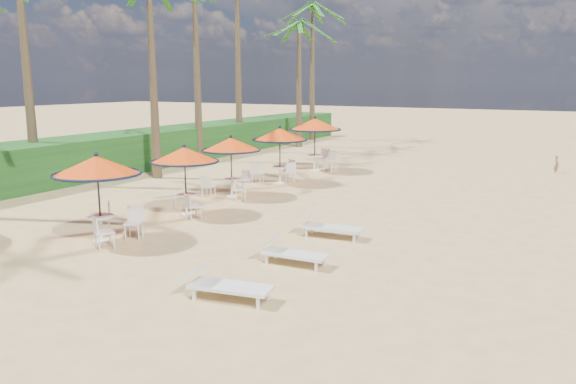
% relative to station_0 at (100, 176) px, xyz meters
% --- Properties ---
extents(ground, '(160.00, 160.00, 0.00)m').
position_rel_station_0_xyz_m(ground, '(4.71, -0.43, -1.80)').
color(ground, tan).
rests_on(ground, ground).
extents(scrub_hedge, '(3.00, 40.00, 1.80)m').
position_rel_station_0_xyz_m(scrub_hedge, '(-8.79, 10.57, -0.90)').
color(scrub_hedge, '#194716').
rests_on(scrub_hedge, ground).
extents(station_0, '(2.36, 2.36, 2.46)m').
position_rel_station_0_xyz_m(station_0, '(0.00, 0.00, 0.00)').
color(station_0, black).
rests_on(station_0, ground).
extents(station_1, '(2.23, 2.23, 2.32)m').
position_rel_station_0_xyz_m(station_1, '(-0.01, 3.55, -0.03)').
color(station_1, black).
rests_on(station_1, ground).
extents(station_2, '(2.24, 2.30, 2.34)m').
position_rel_station_0_xyz_m(station_2, '(-0.38, 6.68, -0.09)').
color(station_2, black).
rests_on(station_2, ground).
extents(station_3, '(2.35, 2.35, 2.46)m').
position_rel_station_0_xyz_m(station_3, '(-0.24, 10.09, -0.00)').
color(station_3, black).
rests_on(station_3, ground).
extents(station_4, '(2.55, 2.55, 2.66)m').
position_rel_station_0_xyz_m(station_4, '(-0.36, 13.83, 0.23)').
color(station_4, black).
rests_on(station_4, ground).
extents(lounger_near, '(2.03, 0.95, 0.70)m').
position_rel_station_0_xyz_m(lounger_near, '(5.28, -1.83, -1.47)').
color(lounger_near, white).
rests_on(lounger_near, ground).
extents(lounger_mid, '(1.87, 0.68, 0.66)m').
position_rel_station_0_xyz_m(lounger_mid, '(5.37, 0.75, -1.49)').
color(lounger_mid, white).
rests_on(lounger_mid, ground).
extents(lounger_far, '(2.03, 0.86, 0.70)m').
position_rel_station_0_xyz_m(lounger_far, '(5.14, 3.35, -1.47)').
color(lounger_far, white).
rests_on(lounger_far, ground).
extents(palm_6, '(5.00, 5.00, 8.03)m').
position_rel_station_0_xyz_m(palm_6, '(-5.83, 22.31, 5.50)').
color(palm_6, brown).
rests_on(palm_6, ground).
extents(palm_7, '(5.00, 5.00, 9.69)m').
position_rel_station_0_xyz_m(palm_7, '(-7.20, 26.95, 7.06)').
color(palm_7, brown).
rests_on(palm_7, ground).
extents(person, '(0.30, 0.37, 0.89)m').
position_rel_station_0_xyz_m(person, '(9.95, 18.79, -1.36)').
color(person, '#876045').
rests_on(person, ground).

